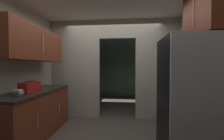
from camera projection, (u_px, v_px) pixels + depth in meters
The scene contains 9 objects.
kitchen_overhead_slab at pixel (109, 5), 2.95m from camera, with size 3.86×6.50×0.06m, color silver.
kitchen_partition at pixel (112, 66), 3.86m from camera, with size 3.46×0.12×2.63m.
adjoining_room_shell at pixel (117, 68), 5.84m from camera, with size 3.46×2.95×2.63m.
refrigerator at pixel (190, 99), 2.09m from camera, with size 0.79×0.80×1.81m.
lower_cabinet_run at pixel (35, 114), 2.78m from camera, with size 0.62×1.77×0.92m.
upper_cabinet_counterside at pixel (34, 44), 2.74m from camera, with size 0.36×1.59×0.64m.
upper_cabinet_fridgeside at pixel (206, 10), 2.13m from camera, with size 0.36×0.87×0.77m.
boombox at pixel (30, 87), 2.58m from camera, with size 0.19×0.40×0.22m.
book_stack at pixel (18, 93), 2.28m from camera, with size 0.15×0.17×0.10m.
Camera 1 is at (0.34, -2.59, 1.38)m, focal length 22.75 mm.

